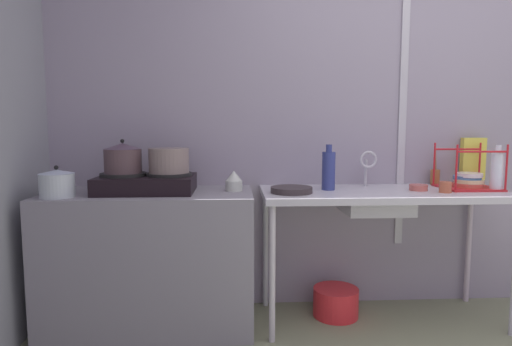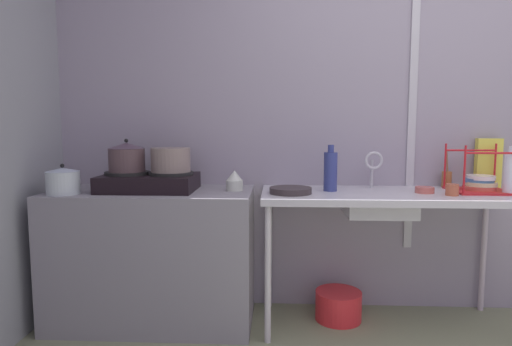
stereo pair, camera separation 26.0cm
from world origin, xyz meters
name	(u,v)px [view 2 (the right image)]	position (x,y,z in m)	size (l,w,h in m)	color
wall_back	(419,102)	(0.00, 1.58, 1.38)	(5.59, 0.10, 2.76)	#968D9F
wall_metal_strip	(413,80)	(-0.06, 1.53, 1.52)	(0.05, 0.01, 2.21)	#BCB9C3
counter_concrete	(153,256)	(-1.70, 1.24, 0.41)	(1.23, 0.58, 0.83)	gray
counter_sink	(386,203)	(-0.27, 1.24, 0.76)	(1.49, 0.58, 0.83)	#BCB9C3
stove	(149,182)	(-1.71, 1.24, 0.88)	(0.56, 0.39, 0.12)	black
pot_on_left_burner	(127,157)	(-1.85, 1.24, 1.03)	(0.22, 0.22, 0.20)	#503B3F
pot_on_right_burner	(171,160)	(-1.58, 1.24, 1.02)	(0.24, 0.24, 0.15)	gray
pot_beside_stove	(63,181)	(-2.17, 1.08, 0.91)	(0.19, 0.19, 0.18)	silver
percolator	(234,181)	(-1.19, 1.27, 0.89)	(0.10, 0.10, 0.12)	beige
sink_basin	(378,203)	(-0.33, 1.23, 0.76)	(0.39, 0.36, 0.13)	#BCB9C3
faucet	(373,164)	(-0.32, 1.40, 0.99)	(0.12, 0.07, 0.24)	#BCB9C3
frying_pan	(291,190)	(-0.85, 1.17, 0.85)	(0.25, 0.25, 0.04)	#352C2E
dish_rack	(480,184)	(0.29, 1.29, 0.88)	(0.33, 0.30, 0.29)	red
cup_by_rack	(452,190)	(0.06, 1.13, 0.86)	(0.07, 0.07, 0.07)	#B7593B
small_bowl_on_drainboard	(425,190)	(-0.06, 1.23, 0.85)	(0.11, 0.11, 0.04)	#BE5C53
bottle_by_sink	(330,171)	(-0.61, 1.28, 0.95)	(0.08, 0.08, 0.28)	navy
bottle_by_rack	(511,173)	(0.41, 1.19, 0.95)	(0.08, 0.08, 0.28)	white
cereal_box	(488,163)	(0.42, 1.49, 0.99)	(0.15, 0.05, 0.32)	#E3DC4B
utensil_jar	(447,179)	(0.17, 1.48, 0.88)	(0.06, 0.06, 0.25)	#A2673B
bucket_on_floor	(338,305)	(-0.54, 1.30, 0.09)	(0.29, 0.29, 0.18)	red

